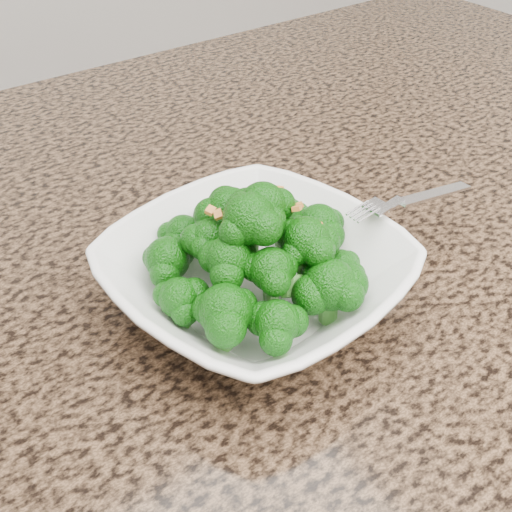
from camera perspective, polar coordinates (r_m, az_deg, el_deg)
granite_counter at (r=0.59m, az=-1.72°, el=-2.23°), size 1.64×1.04×0.03m
bowl at (r=0.53m, az=0.00°, el=-1.80°), size 0.27×0.27×0.06m
broccoli_pile at (r=0.49m, az=0.00°, el=4.08°), size 0.21×0.21×0.07m
garlic_topping at (r=0.47m, az=0.00°, el=8.07°), size 0.12×0.12×0.01m
fork at (r=0.57m, az=12.37°, el=4.65°), size 0.17×0.04×0.01m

